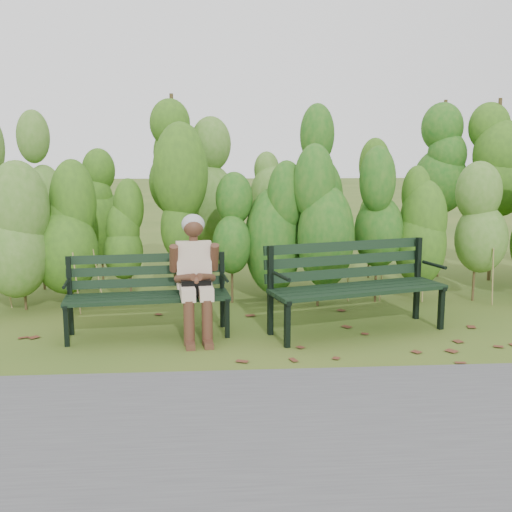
{
  "coord_description": "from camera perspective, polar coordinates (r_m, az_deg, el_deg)",
  "views": [
    {
      "loc": [
        -0.43,
        -5.65,
        1.77
      ],
      "look_at": [
        0.0,
        0.35,
        0.75
      ],
      "focal_mm": 42.0,
      "sensor_mm": 36.0,
      "label": 1
    }
  ],
  "objects": [
    {
      "name": "bench_left",
      "position": [
        6.02,
        -10.28,
        -3.04
      ],
      "size": [
        1.63,
        0.69,
        0.79
      ],
      "color": "black",
      "rests_on": "ground"
    },
    {
      "name": "leaf_litter",
      "position": [
        5.7,
        -0.34,
        -8.41
      ],
      "size": [
        5.74,
        2.04,
        0.01
      ],
      "color": "brown",
      "rests_on": "ground"
    },
    {
      "name": "footpath",
      "position": [
        3.89,
        2.78,
        -17.33
      ],
      "size": [
        60.0,
        2.5,
        0.01
      ],
      "primitive_type": "cube",
      "color": "#474749",
      "rests_on": "ground"
    },
    {
      "name": "hedge_band",
      "position": [
        7.54,
        -0.82,
        5.73
      ],
      "size": [
        11.04,
        1.67,
        2.42
      ],
      "color": "#47381E",
      "rests_on": "ground"
    },
    {
      "name": "seated_woman",
      "position": [
        5.84,
        -5.85,
        -1.28
      ],
      "size": [
        0.5,
        0.73,
        1.2
      ],
      "color": "beige",
      "rests_on": "ground"
    },
    {
      "name": "ground",
      "position": [
        5.93,
        0.24,
        -7.73
      ],
      "size": [
        80.0,
        80.0,
        0.0
      ],
      "primitive_type": "plane",
      "color": "#38561A"
    },
    {
      "name": "bench_right",
      "position": [
        6.14,
        9.25,
        -2.18
      ],
      "size": [
        1.88,
        1.05,
        0.9
      ],
      "color": "black",
      "rests_on": "ground"
    }
  ]
}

